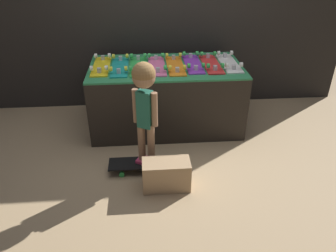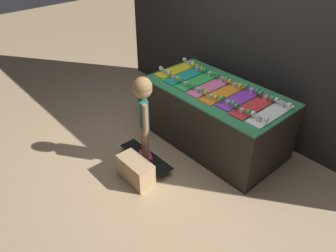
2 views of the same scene
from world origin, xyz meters
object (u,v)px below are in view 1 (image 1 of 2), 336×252
at_px(skateboard_red_on_rack, 211,63).
at_px(child, 144,96).
at_px(skateboard_green_on_rack, 138,66).
at_px(skateboard_pink_on_rack, 157,65).
at_px(skateboard_yellow_on_rack, 101,65).
at_px(skateboard_teal_on_rack, 120,66).
at_px(skateboard_orange_on_rack, 175,65).
at_px(skateboard_purple_on_rack, 193,63).
at_px(storage_box, 166,175).
at_px(skateboard_on_floor, 147,163).
at_px(skateboard_white_on_rack, 229,63).

height_order(skateboard_red_on_rack, child, child).
relative_size(skateboard_green_on_rack, skateboard_pink_on_rack, 1.00).
relative_size(skateboard_yellow_on_rack, skateboard_green_on_rack, 1.00).
distance_m(skateboard_teal_on_rack, child, 0.93).
bearing_deg(skateboard_yellow_on_rack, skateboard_green_on_rack, -4.86).
relative_size(skateboard_pink_on_rack, skateboard_orange_on_rack, 1.00).
bearing_deg(skateboard_purple_on_rack, storage_box, -108.36).
relative_size(skateboard_green_on_rack, skateboard_orange_on_rack, 1.00).
relative_size(skateboard_green_on_rack, child, 0.62).
bearing_deg(skateboard_on_floor, skateboard_teal_on_rack, 106.31).
bearing_deg(skateboard_orange_on_rack, skateboard_green_on_rack, 178.17).
xyz_separation_m(skateboard_green_on_rack, skateboard_red_on_rack, (0.83, 0.01, 0.00)).
bearing_deg(skateboard_red_on_rack, skateboard_pink_on_rack, -178.82).
bearing_deg(skateboard_pink_on_rack, skateboard_white_on_rack, 1.55).
relative_size(skateboard_purple_on_rack, storage_box, 1.48).
distance_m(skateboard_teal_on_rack, skateboard_white_on_rack, 1.25).
xyz_separation_m(skateboard_green_on_rack, skateboard_purple_on_rack, (0.63, 0.03, 0.00)).
bearing_deg(skateboard_red_on_rack, skateboard_orange_on_rack, -176.91).
xyz_separation_m(skateboard_orange_on_rack, skateboard_red_on_rack, (0.42, 0.02, 0.00)).
height_order(skateboard_orange_on_rack, skateboard_purple_on_rack, same).
bearing_deg(skateboard_white_on_rack, skateboard_teal_on_rack, -178.96).
relative_size(skateboard_red_on_rack, child, 0.62).
bearing_deg(skateboard_pink_on_rack, skateboard_orange_on_rack, -2.62).
xyz_separation_m(skateboard_green_on_rack, skateboard_on_floor, (0.05, -0.90, -0.70)).
distance_m(skateboard_pink_on_rack, storage_box, 1.33).
height_order(skateboard_green_on_rack, skateboard_on_floor, skateboard_green_on_rack).
height_order(skateboard_yellow_on_rack, skateboard_purple_on_rack, same).
distance_m(skateboard_white_on_rack, child, 1.35).
relative_size(skateboard_yellow_on_rack, storage_box, 1.48).
relative_size(skateboard_teal_on_rack, storage_box, 1.48).
distance_m(skateboard_purple_on_rack, storage_box, 1.42).
height_order(skateboard_teal_on_rack, skateboard_purple_on_rack, same).
xyz_separation_m(skateboard_teal_on_rack, storage_box, (0.43, -1.17, -0.64)).
height_order(skateboard_on_floor, storage_box, storage_box).
bearing_deg(skateboard_white_on_rack, storage_box, -124.39).
xyz_separation_m(skateboard_pink_on_rack, skateboard_purple_on_rack, (0.42, 0.04, 0.00)).
bearing_deg(skateboard_white_on_rack, skateboard_green_on_rack, -178.97).
bearing_deg(skateboard_orange_on_rack, skateboard_yellow_on_rack, 176.65).
distance_m(skateboard_green_on_rack, skateboard_orange_on_rack, 0.42).
height_order(skateboard_teal_on_rack, skateboard_orange_on_rack, same).
bearing_deg(skateboard_red_on_rack, skateboard_purple_on_rack, 173.89).
bearing_deg(child, skateboard_green_on_rack, 121.80).
bearing_deg(skateboard_on_floor, skateboard_orange_on_rack, 67.73).
xyz_separation_m(skateboard_pink_on_rack, storage_box, (0.02, -1.17, -0.64)).
bearing_deg(skateboard_on_floor, child, -108.43).
bearing_deg(storage_box, skateboard_teal_on_rack, 110.30).
relative_size(skateboard_yellow_on_rack, skateboard_pink_on_rack, 1.00).
xyz_separation_m(skateboard_white_on_rack, storage_box, (-0.82, -1.19, -0.64)).
bearing_deg(skateboard_white_on_rack, skateboard_orange_on_rack, -177.06).
bearing_deg(skateboard_on_floor, skateboard_green_on_rack, 93.42).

